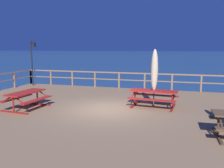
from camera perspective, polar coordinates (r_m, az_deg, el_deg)
name	(u,v)px	position (r m, az deg, el deg)	size (l,w,h in m)	color
ground_plane	(107,127)	(10.69, -1.31, -10.38)	(600.00, 600.00, 0.00)	navy
wooden_deck	(107,118)	(10.56, -1.32, -8.26)	(15.93, 11.28, 0.82)	#846647
railing_waterside_far	(132,78)	(15.54, 4.87, 1.55)	(15.73, 0.10, 1.09)	brown
picnic_table_back_right	(154,95)	(10.89, 10.12, -2.59)	(2.24, 1.58, 0.78)	maroon
picnic_table_back_left	(26,96)	(11.05, -20.30, -2.86)	(1.51, 1.99, 0.78)	maroon
patio_umbrella_tall_front	(154,70)	(10.79, 10.35, 3.31)	(0.32, 0.32, 2.65)	#4C3828
lamp_post_hooked	(33,56)	(17.69, -18.85, 6.43)	(0.60, 0.46, 3.20)	black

